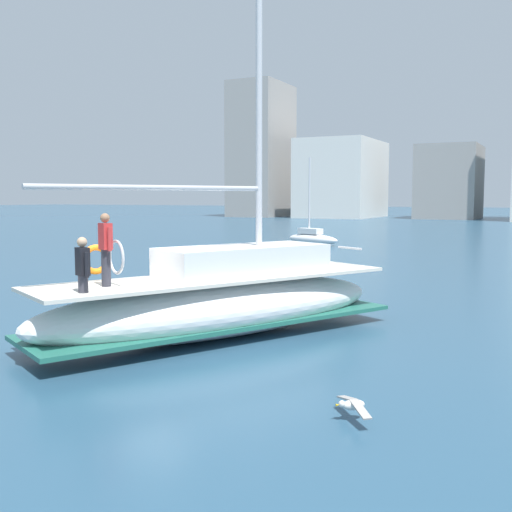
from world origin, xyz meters
TOP-DOWN VIEW (x-y plane):
  - ground_plane at (0.00, 0.00)m, footprint 400.00×400.00m
  - main_sailboat at (1.39, 0.97)m, footprint 6.52×9.64m
  - moored_catamaran at (-7.20, 29.08)m, footprint 4.76×2.87m
  - seagull at (6.00, -3.12)m, footprint 0.79×0.89m

SIDE VIEW (x-z plane):
  - ground_plane at x=0.00m, z-range 0.00..0.00m
  - seagull at x=6.00m, z-range 0.16..0.33m
  - moored_catamaran at x=-7.20m, z-range -2.60..3.61m
  - main_sailboat at x=1.39m, z-range -5.49..7.30m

